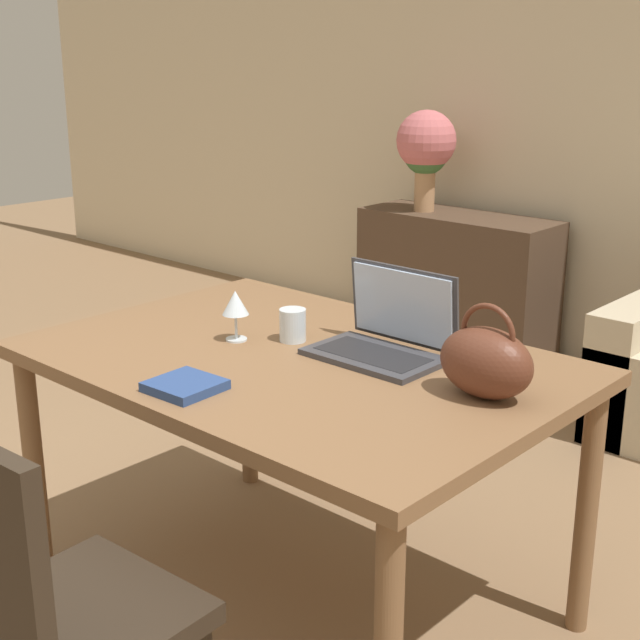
% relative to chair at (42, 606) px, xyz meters
% --- Properties ---
extents(dining_table, '(1.47, 1.00, 0.78)m').
position_rel_chair_xyz_m(dining_table, '(-0.14, 0.89, 0.19)').
color(dining_table, brown).
rests_on(dining_table, ground_plane).
extents(chair, '(0.46, 0.46, 0.92)m').
position_rel_chair_xyz_m(chair, '(0.00, 0.00, 0.00)').
color(chair, '#2D2319').
rests_on(chair, ground_plane).
extents(sideboard, '(1.08, 0.40, 0.74)m').
position_rel_chair_xyz_m(sideboard, '(-1.14, 3.20, -0.14)').
color(sideboard, '#4C3828').
rests_on(sideboard, ground_plane).
extents(laptop, '(0.36, 0.25, 0.24)m').
position_rel_chair_xyz_m(laptop, '(0.03, 1.07, 0.33)').
color(laptop, '#38383D').
rests_on(laptop, dining_table).
extents(drinking_glass, '(0.08, 0.08, 0.09)m').
position_rel_chair_xyz_m(drinking_glass, '(-0.24, 0.98, 0.32)').
color(drinking_glass, silver).
rests_on(drinking_glass, dining_table).
extents(wine_glass, '(0.08, 0.08, 0.15)m').
position_rel_chair_xyz_m(wine_glass, '(-0.36, 0.88, 0.38)').
color(wine_glass, silver).
rests_on(wine_glass, dining_table).
extents(handbag, '(0.24, 0.16, 0.23)m').
position_rel_chair_xyz_m(handbag, '(0.40, 0.98, 0.36)').
color(handbag, '#592D1E').
rests_on(handbag, dining_table).
extents(flower_vase, '(0.32, 0.32, 0.54)m').
position_rel_chair_xyz_m(flower_vase, '(-1.35, 3.16, 0.58)').
color(flower_vase, tan).
rests_on(flower_vase, sideboard).
extents(book, '(0.17, 0.17, 0.02)m').
position_rel_chair_xyz_m(book, '(-0.16, 0.52, 0.28)').
color(book, navy).
rests_on(book, dining_table).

